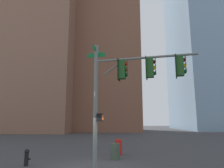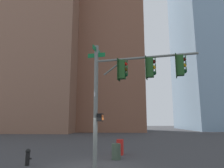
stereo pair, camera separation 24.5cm
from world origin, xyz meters
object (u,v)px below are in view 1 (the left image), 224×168
object	(u,v)px
signal_pole_assembly	(128,81)
newspaper_box	(119,147)
fire_hydrant	(27,157)
litter_bin	(115,152)

from	to	relation	value
signal_pole_assembly	newspaper_box	distance (m)	6.04
fire_hydrant	litter_bin	world-z (taller)	litter_bin
litter_bin	newspaper_box	distance (m)	1.87
fire_hydrant	litter_bin	bearing A→B (deg)	23.21
fire_hydrant	newspaper_box	distance (m)	6.22
litter_bin	fire_hydrant	bearing A→B (deg)	-156.79
fire_hydrant	newspaper_box	bearing A→B (deg)	38.35
litter_bin	newspaper_box	xyz separation A→B (m)	(0.21, 1.86, 0.05)
litter_bin	newspaper_box	size ratio (longest dim) A/B	0.90
fire_hydrant	newspaper_box	world-z (taller)	newspaper_box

